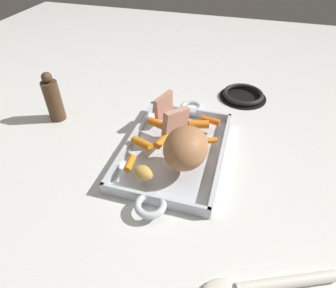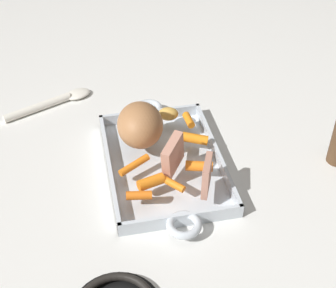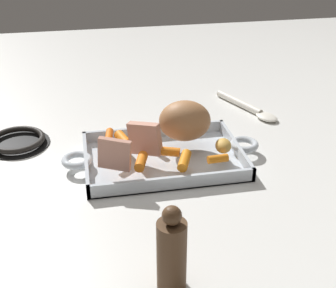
{
  "view_description": "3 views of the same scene",
  "coord_description": "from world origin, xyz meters",
  "px_view_note": "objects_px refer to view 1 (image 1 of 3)",
  "views": [
    {
      "loc": [
        0.52,
        0.13,
        0.49
      ],
      "look_at": [
        0.02,
        -0.01,
        0.05
      ],
      "focal_mm": 30.54,
      "sensor_mm": 36.0,
      "label": 1
    },
    {
      "loc": [
        -0.79,
        0.15,
        0.72
      ],
      "look_at": [
        0.0,
        -0.01,
        0.06
      ],
      "focal_mm": 53.95,
      "sensor_mm": 36.0,
      "label": 2
    },
    {
      "loc": [
        -0.16,
        -0.87,
        0.52
      ],
      "look_at": [
        0.01,
        -0.02,
        0.06
      ],
      "focal_mm": 49.42,
      "sensor_mm": 36.0,
      "label": 3
    }
  ],
  "objects_px": {
    "potato_halved": "(144,173)",
    "roasting_dish": "(175,151)",
    "baby_carrot_northwest": "(203,141)",
    "baby_carrot_short": "(158,124)",
    "baby_carrot_center_right": "(199,124)",
    "pepper_mill": "(53,99)",
    "baby_carrot_southwest": "(142,143)",
    "serving_spoon": "(261,286)",
    "pork_roast": "(186,148)",
    "baby_carrot_southeast": "(211,121)",
    "stove_burner_rear": "(243,95)",
    "roast_slice_thin": "(164,106)",
    "roast_slice_thick": "(175,123)",
    "baby_carrot_northeast": "(162,141)",
    "baby_carrot_long": "(130,163)",
    "baby_carrot_center_left": "(184,121)"
  },
  "relations": [
    {
      "from": "stove_burner_rear",
      "to": "roasting_dish",
      "type": "bearing_deg",
      "value": -23.6
    },
    {
      "from": "baby_carrot_short",
      "to": "baby_carrot_southwest",
      "type": "xyz_separation_m",
      "value": [
        0.09,
        -0.01,
        0.0
      ]
    },
    {
      "from": "baby_carrot_center_left",
      "to": "pepper_mill",
      "type": "bearing_deg",
      "value": -83.97
    },
    {
      "from": "roast_slice_thick",
      "to": "potato_halved",
      "type": "distance_m",
      "value": 0.17
    },
    {
      "from": "baby_carrot_center_left",
      "to": "pepper_mill",
      "type": "xyz_separation_m",
      "value": [
        0.04,
        -0.37,
        0.03
      ]
    },
    {
      "from": "baby_carrot_center_left",
      "to": "baby_carrot_southeast",
      "type": "xyz_separation_m",
      "value": [
        -0.02,
        0.07,
        0.0
      ]
    },
    {
      "from": "baby_carrot_northwest",
      "to": "baby_carrot_short",
      "type": "bearing_deg",
      "value": -104.62
    },
    {
      "from": "roast_slice_thin",
      "to": "stove_burner_rear",
      "type": "distance_m",
      "value": 0.3
    },
    {
      "from": "pork_roast",
      "to": "baby_carrot_southwest",
      "type": "height_order",
      "value": "pork_roast"
    },
    {
      "from": "pork_roast",
      "to": "roasting_dish",
      "type": "bearing_deg",
      "value": -145.3
    },
    {
      "from": "baby_carrot_short",
      "to": "stove_burner_rear",
      "type": "height_order",
      "value": "baby_carrot_short"
    },
    {
      "from": "baby_carrot_northwest",
      "to": "serving_spoon",
      "type": "xyz_separation_m",
      "value": [
        0.31,
        0.16,
        -0.03
      ]
    },
    {
      "from": "baby_carrot_southwest",
      "to": "serving_spoon",
      "type": "height_order",
      "value": "baby_carrot_southwest"
    },
    {
      "from": "baby_carrot_long",
      "to": "baby_carrot_southwest",
      "type": "distance_m",
      "value": 0.07
    },
    {
      "from": "baby_carrot_center_right",
      "to": "pork_roast",
      "type": "bearing_deg",
      "value": -1.13
    },
    {
      "from": "roast_slice_thick",
      "to": "baby_carrot_northeast",
      "type": "xyz_separation_m",
      "value": [
        0.05,
        -0.02,
        -0.03
      ]
    },
    {
      "from": "baby_carrot_southwest",
      "to": "serving_spoon",
      "type": "relative_size",
      "value": 0.25
    },
    {
      "from": "baby_carrot_southwest",
      "to": "baby_carrot_center_right",
      "type": "xyz_separation_m",
      "value": [
        -0.11,
        0.12,
        0.0
      ]
    },
    {
      "from": "roasting_dish",
      "to": "baby_carrot_center_left",
      "type": "relative_size",
      "value": 8.99
    },
    {
      "from": "baby_carrot_long",
      "to": "baby_carrot_southeast",
      "type": "relative_size",
      "value": 0.88
    },
    {
      "from": "baby_carrot_center_left",
      "to": "stove_burner_rear",
      "type": "bearing_deg",
      "value": 148.35
    },
    {
      "from": "stove_burner_rear",
      "to": "pepper_mill",
      "type": "bearing_deg",
      "value": -62.14
    },
    {
      "from": "baby_carrot_northeast",
      "to": "baby_carrot_center_left",
      "type": "xyz_separation_m",
      "value": [
        -0.1,
        0.03,
        -0.0
      ]
    },
    {
      "from": "stove_burner_rear",
      "to": "baby_carrot_short",
      "type": "bearing_deg",
      "value": -37.14
    },
    {
      "from": "pork_roast",
      "to": "baby_carrot_short",
      "type": "relative_size",
      "value": 2.12
    },
    {
      "from": "roast_slice_thick",
      "to": "baby_carrot_center_right",
      "type": "distance_m",
      "value": 0.07
    },
    {
      "from": "baby_carrot_center_right",
      "to": "serving_spoon",
      "type": "bearing_deg",
      "value": 26.22
    },
    {
      "from": "roast_slice_thick",
      "to": "baby_carrot_northeast",
      "type": "bearing_deg",
      "value": -22.98
    },
    {
      "from": "pork_roast",
      "to": "baby_carrot_northwest",
      "type": "relative_size",
      "value": 1.66
    },
    {
      "from": "baby_carrot_center_right",
      "to": "pepper_mill",
      "type": "relative_size",
      "value": 0.36
    },
    {
      "from": "baby_carrot_southeast",
      "to": "baby_carrot_northwest",
      "type": "distance_m",
      "value": 0.09
    },
    {
      "from": "baby_carrot_center_left",
      "to": "baby_carrot_northwest",
      "type": "bearing_deg",
      "value": 43.54
    },
    {
      "from": "baby_carrot_southeast",
      "to": "baby_carrot_center_right",
      "type": "height_order",
      "value": "baby_carrot_center_right"
    },
    {
      "from": "baby_carrot_southeast",
      "to": "baby_carrot_southwest",
      "type": "height_order",
      "value": "baby_carrot_southwest"
    },
    {
      "from": "baby_carrot_northwest",
      "to": "potato_halved",
      "type": "relative_size",
      "value": 1.55
    },
    {
      "from": "baby_carrot_southwest",
      "to": "baby_carrot_southeast",
      "type": "bearing_deg",
      "value": 134.79
    },
    {
      "from": "roast_slice_thin",
      "to": "potato_halved",
      "type": "relative_size",
      "value": 1.47
    },
    {
      "from": "potato_halved",
      "to": "roasting_dish",
      "type": "bearing_deg",
      "value": 164.3
    },
    {
      "from": "roasting_dish",
      "to": "roast_slice_thick",
      "type": "height_order",
      "value": "roast_slice_thick"
    },
    {
      "from": "baby_carrot_northeast",
      "to": "baby_carrot_long",
      "type": "distance_m",
      "value": 0.1
    },
    {
      "from": "roasting_dish",
      "to": "pork_roast",
      "type": "distance_m",
      "value": 0.1
    },
    {
      "from": "pork_roast",
      "to": "baby_carrot_southeast",
      "type": "height_order",
      "value": "pork_roast"
    },
    {
      "from": "baby_carrot_center_right",
      "to": "baby_carrot_long",
      "type": "bearing_deg",
      "value": -32.86
    },
    {
      "from": "pork_roast",
      "to": "pepper_mill",
      "type": "xyz_separation_m",
      "value": [
        -0.11,
        -0.41,
        -0.01
      ]
    },
    {
      "from": "pork_roast",
      "to": "baby_carrot_northwest",
      "type": "height_order",
      "value": "pork_roast"
    },
    {
      "from": "baby_carrot_short",
      "to": "potato_halved",
      "type": "relative_size",
      "value": 1.21
    },
    {
      "from": "pepper_mill",
      "to": "baby_carrot_southwest",
      "type": "bearing_deg",
      "value": 73.74
    },
    {
      "from": "roasting_dish",
      "to": "baby_carrot_northeast",
      "type": "bearing_deg",
      "value": -75.34
    },
    {
      "from": "baby_carrot_northeast",
      "to": "potato_halved",
      "type": "xyz_separation_m",
      "value": [
        0.12,
        -0.0,
        0.0
      ]
    },
    {
      "from": "roast_slice_thick",
      "to": "baby_carrot_center_right",
      "type": "xyz_separation_m",
      "value": [
        -0.04,
        0.05,
        -0.02
      ]
    }
  ]
}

